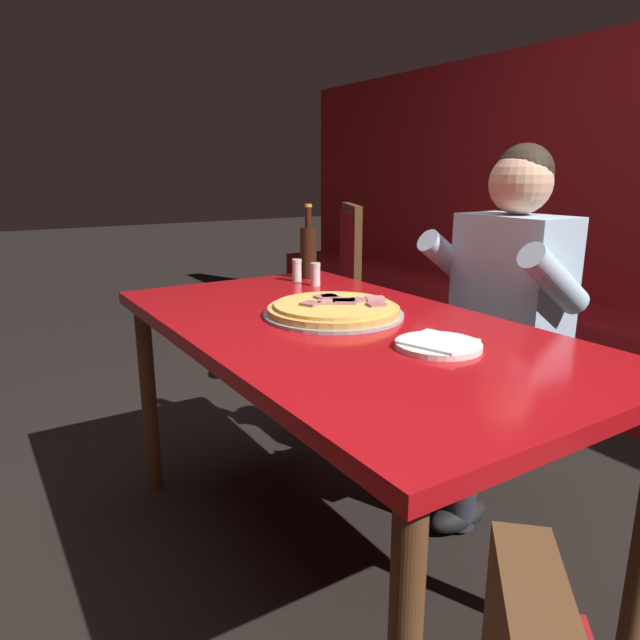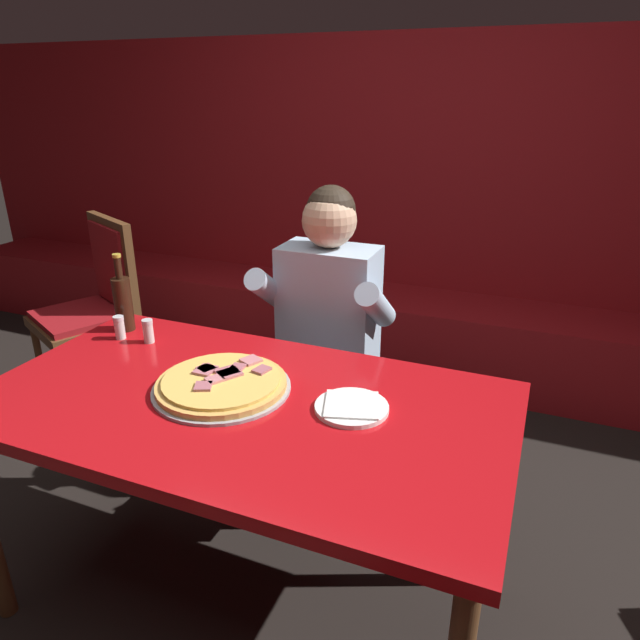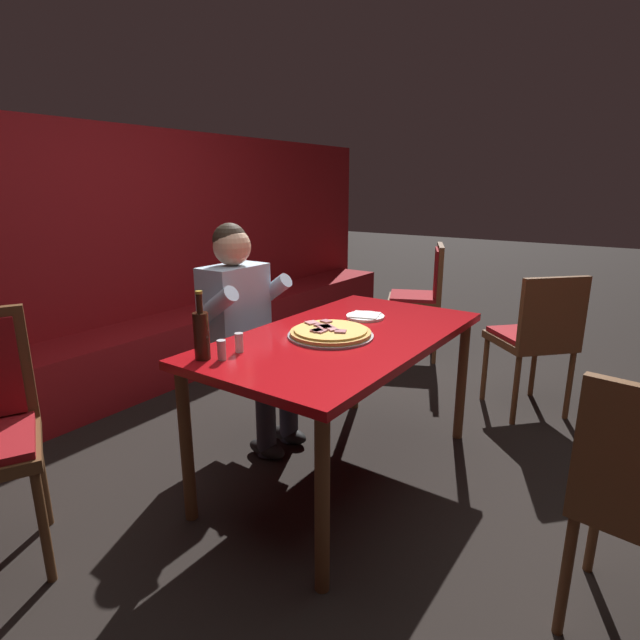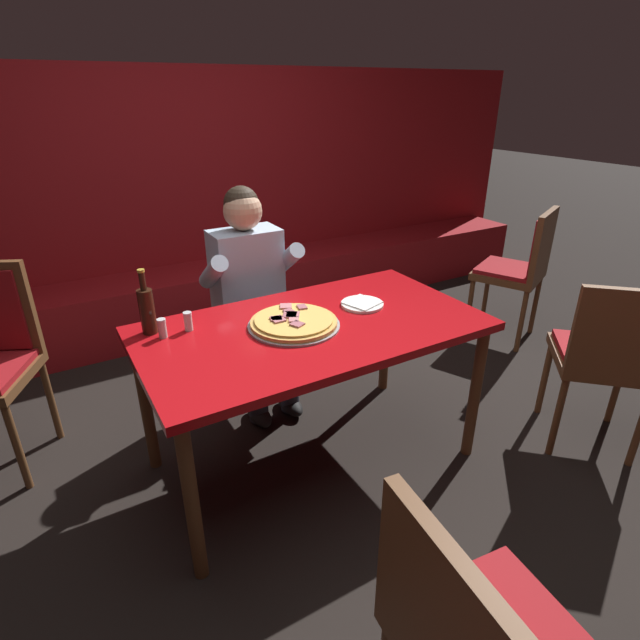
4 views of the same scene
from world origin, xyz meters
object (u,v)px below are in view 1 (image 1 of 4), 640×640
at_px(beer_bottle, 308,250).
at_px(shaker_parmesan, 297,271).
at_px(pizza, 334,310).
at_px(main_dining_table, 341,349).
at_px(plate_white_paper, 438,344).
at_px(shaker_black_pepper, 315,275).
at_px(diner_seated_blue_shirt, 493,314).
at_px(dining_chair_side_aisle, 329,280).

distance_m(beer_bottle, shaker_parmesan, 0.11).
xyz_separation_m(pizza, shaker_parmesan, (-0.54, 0.19, 0.02)).
xyz_separation_m(main_dining_table, plate_white_paper, (0.32, 0.07, 0.09)).
xyz_separation_m(shaker_parmesan, shaker_black_pepper, (0.12, 0.01, 0.00)).
relative_size(beer_bottle, shaker_parmesan, 3.40).
distance_m(pizza, shaker_black_pepper, 0.46).
bearing_deg(diner_seated_blue_shirt, pizza, -96.36).
height_order(main_dining_table, dining_chair_side_aisle, dining_chair_side_aisle).
relative_size(plate_white_paper, shaker_parmesan, 2.44).
bearing_deg(shaker_black_pepper, plate_white_paper, -11.09).
distance_m(beer_bottle, dining_chair_side_aisle, 0.92).
relative_size(plate_white_paper, shaker_black_pepper, 2.44).
height_order(beer_bottle, diner_seated_blue_shirt, diner_seated_blue_shirt).
bearing_deg(dining_chair_side_aisle, shaker_parmesan, -41.02).
bearing_deg(plate_white_paper, beer_bottle, 167.07).
bearing_deg(main_dining_table, shaker_parmesan, 160.75).
distance_m(pizza, dining_chair_side_aisle, 1.50).
bearing_deg(diner_seated_blue_shirt, shaker_black_pepper, -139.23).
height_order(main_dining_table, beer_bottle, beer_bottle).
bearing_deg(diner_seated_blue_shirt, beer_bottle, -150.82).
bearing_deg(pizza, shaker_black_pepper, 154.77).
distance_m(pizza, shaker_parmesan, 0.57).
height_order(shaker_black_pepper, dining_chair_side_aisle, dining_chair_side_aisle).
distance_m(shaker_parmesan, shaker_black_pepper, 0.12).
height_order(plate_white_paper, beer_bottle, beer_bottle).
bearing_deg(pizza, dining_chair_side_aisle, 147.15).
xyz_separation_m(main_dining_table, pizza, (-0.08, 0.03, 0.10)).
height_order(plate_white_paper, shaker_black_pepper, shaker_black_pepper).
bearing_deg(shaker_parmesan, diner_seated_blue_shirt, 35.63).
height_order(beer_bottle, shaker_parmesan, beer_bottle).
bearing_deg(shaker_black_pepper, shaker_parmesan, -173.92).
xyz_separation_m(pizza, plate_white_paper, (0.40, 0.04, -0.01)).
xyz_separation_m(pizza, diner_seated_blue_shirt, (0.07, 0.62, -0.08)).
bearing_deg(beer_bottle, pizza, -24.45).
xyz_separation_m(main_dining_table, beer_bottle, (-0.65, 0.29, 0.19)).
bearing_deg(shaker_parmesan, shaker_black_pepper, 6.08).
height_order(plate_white_paper, diner_seated_blue_shirt, diner_seated_blue_shirt).
distance_m(beer_bottle, shaker_black_pepper, 0.18).
bearing_deg(plate_white_paper, shaker_parmesan, 171.00).
relative_size(beer_bottle, diner_seated_blue_shirt, 0.23).
relative_size(shaker_parmesan, diner_seated_blue_shirt, 0.07).
xyz_separation_m(main_dining_table, shaker_parmesan, (-0.62, 0.22, 0.12)).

